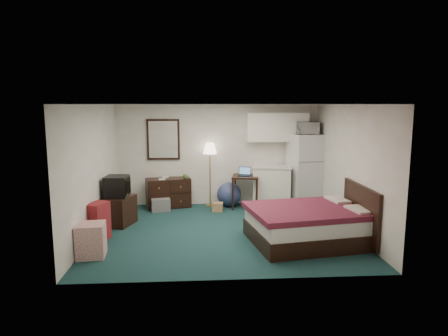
{
  "coord_description": "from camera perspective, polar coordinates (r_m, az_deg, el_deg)",
  "views": [
    {
      "loc": [
        -0.49,
        -7.65,
        2.49
      ],
      "look_at": [
        0.04,
        0.51,
        1.19
      ],
      "focal_mm": 32.0,
      "sensor_mm": 36.0,
      "label": 1
    }
  ],
  "objects": [
    {
      "name": "file_bin",
      "position": [
        9.61,
        -9.03,
        -5.19
      ],
      "size": [
        0.48,
        0.4,
        0.3
      ],
      "primitive_type": null,
      "rotation": [
        0.0,
        0.0,
        0.18
      ],
      "color": "slate",
      "rests_on": "floor"
    },
    {
      "name": "laptop",
      "position": [
        9.62,
        2.9,
        -0.55
      ],
      "size": [
        0.35,
        0.31,
        0.2
      ],
      "primitive_type": null,
      "rotation": [
        0.0,
        0.0,
        -0.3
      ],
      "color": "black",
      "rests_on": "desk"
    },
    {
      "name": "headboard",
      "position": [
        7.75,
        18.92,
        -5.99
      ],
      "size": [
        0.06,
        1.56,
        1.0
      ],
      "primitive_type": null,
      "color": "black",
      "rests_on": "walls"
    },
    {
      "name": "book_b",
      "position": [
        9.9,
        -8.86,
        -0.78
      ],
      "size": [
        0.16,
        0.03,
        0.22
      ],
      "primitive_type": "imported",
      "rotation": [
        0.0,
        0.0,
        0.08
      ],
      "color": "#9D6F47",
      "rests_on": "dresser"
    },
    {
      "name": "cardboard_box_a",
      "position": [
        9.48,
        -0.93,
        -5.58
      ],
      "size": [
        0.27,
        0.23,
        0.21
      ],
      "primitive_type": null,
      "rotation": [
        0.0,
        0.0,
        -0.12
      ],
      "color": "#9D6F47",
      "rests_on": "floor"
    },
    {
      "name": "bed",
      "position": [
        7.5,
        11.83,
        -8.03
      ],
      "size": [
        2.23,
        1.87,
        0.64
      ],
      "primitive_type": null,
      "rotation": [
        0.0,
        0.0,
        0.17
      ],
      "color": "#491422",
      "rests_on": "floor"
    },
    {
      "name": "mug",
      "position": [
        9.79,
        -5.54,
        -1.12
      ],
      "size": [
        0.14,
        0.12,
        0.12
      ],
      "primitive_type": "imported",
      "rotation": [
        0.0,
        0.0,
        0.33
      ],
      "color": "#438833",
      "rests_on": "dresser"
    },
    {
      "name": "tv_stand",
      "position": [
        8.7,
        -15.01,
        -5.87
      ],
      "size": [
        0.78,
        0.81,
        0.6
      ],
      "primitive_type": null,
      "rotation": [
        0.0,
        0.0,
        -0.31
      ],
      "color": "black",
      "rests_on": "floor"
    },
    {
      "name": "walls",
      "position": [
        7.77,
        -0.03,
        -0.18
      ],
      "size": [
        5.01,
        4.51,
        2.5
      ],
      "color": "beige",
      "rests_on": "floor"
    },
    {
      "name": "desk",
      "position": [
        9.75,
        3.09,
        -3.4
      ],
      "size": [
        0.73,
        0.73,
        0.8
      ],
      "primitive_type": null,
      "rotation": [
        0.0,
        0.0,
        -0.19
      ],
      "color": "black",
      "rests_on": "floor"
    },
    {
      "name": "mirror",
      "position": [
        9.95,
        -8.66,
        4.06
      ],
      "size": [
        0.8,
        0.06,
        1.0
      ],
      "primitive_type": null,
      "color": "white",
      "rests_on": "walls"
    },
    {
      "name": "exercise_ball",
      "position": [
        9.88,
        0.72,
        -3.8
      ],
      "size": [
        0.69,
        0.69,
        0.6
      ],
      "primitive_type": "sphere",
      "rotation": [
        0.0,
        0.0,
        -0.16
      ],
      "color": "navy",
      "rests_on": "floor"
    },
    {
      "name": "ceiling",
      "position": [
        7.67,
        -0.03,
        9.08
      ],
      "size": [
        5.0,
        4.5,
        0.01
      ],
      "primitive_type": "cube",
      "color": "beige",
      "rests_on": "walls"
    },
    {
      "name": "dresser",
      "position": [
        9.89,
        -7.95,
        -3.52
      ],
      "size": [
        1.14,
        0.72,
        0.72
      ],
      "primitive_type": null,
      "rotation": [
        0.0,
        0.0,
        0.24
      ],
      "color": "black",
      "rests_on": "floor"
    },
    {
      "name": "fridge",
      "position": [
        10.02,
        11.52,
        -0.34
      ],
      "size": [
        0.87,
        0.87,
        1.79
      ],
      "primitive_type": null,
      "rotation": [
        0.0,
        0.0,
        0.2
      ],
      "color": "silver",
      "rests_on": "floor"
    },
    {
      "name": "floor_lamp",
      "position": [
        9.86,
        -2.01,
        -0.95
      ],
      "size": [
        0.43,
        0.43,
        1.57
      ],
      "primitive_type": null,
      "rotation": [
        0.0,
        0.0,
        -0.3
      ],
      "color": "gold",
      "rests_on": "floor"
    },
    {
      "name": "kitchen_counter",
      "position": [
        9.94,
        6.87,
        -2.67
      ],
      "size": [
        1.02,
        0.85,
        0.98
      ],
      "primitive_type": null,
      "rotation": [
        0.0,
        0.0,
        -0.2
      ],
      "color": "white",
      "rests_on": "floor"
    },
    {
      "name": "floor",
      "position": [
        8.06,
        -0.02,
        -8.98
      ],
      "size": [
        5.0,
        4.5,
        0.01
      ],
      "primitive_type": "cube",
      "color": "#1D4345",
      "rests_on": "ground"
    },
    {
      "name": "crt_tv",
      "position": [
        8.57,
        -15.08,
        -2.54
      ],
      "size": [
        0.5,
        0.53,
        0.43
      ],
      "primitive_type": null,
      "rotation": [
        0.0,
        0.0,
        -0.06
      ],
      "color": "black",
      "rests_on": "tv_stand"
    },
    {
      "name": "cardboard_box_b",
      "position": [
        9.3,
        4.96,
        -5.78
      ],
      "size": [
        0.22,
        0.26,
        0.25
      ],
      "primitive_type": null,
      "rotation": [
        0.0,
        0.0,
        -0.06
      ],
      "color": "#9D6F47",
      "rests_on": "floor"
    },
    {
      "name": "retail_box",
      "position": [
        7.05,
        -18.47,
        -9.75
      ],
      "size": [
        0.49,
        0.49,
        0.56
      ],
      "primitive_type": null,
      "rotation": [
        0.0,
        0.0,
        0.09
      ],
      "color": "silver",
      "rests_on": "floor"
    },
    {
      "name": "upper_cabinets",
      "position": [
        9.94,
        7.61,
        5.81
      ],
      "size": [
        1.5,
        0.35,
        0.7
      ],
      "primitive_type": null,
      "color": "white",
      "rests_on": "walls"
    },
    {
      "name": "book_a",
      "position": [
        9.68,
        -9.3,
        -1.04
      ],
      "size": [
        0.15,
        0.03,
        0.21
      ],
      "primitive_type": "imported",
      "rotation": [
        0.0,
        0.0,
        0.08
      ],
      "color": "#9D6F47",
      "rests_on": "dresser"
    },
    {
      "name": "microwave",
      "position": [
        9.87,
        11.81,
        5.81
      ],
      "size": [
        0.57,
        0.36,
        0.36
      ],
      "primitive_type": "imported",
      "rotation": [
        0.0,
        0.0,
        -0.12
      ],
      "color": "silver",
      "rests_on": "fridge"
    },
    {
      "name": "suitcase",
      "position": [
        7.79,
        -17.54,
        -7.33
      ],
      "size": [
        0.4,
        0.5,
        0.71
      ],
      "primitive_type": null,
      "rotation": [
        0.0,
        0.0,
        -0.34
      ],
      "color": "maroon",
      "rests_on": "floor"
    }
  ]
}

